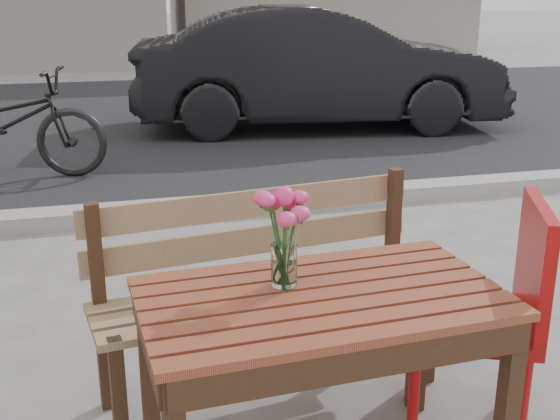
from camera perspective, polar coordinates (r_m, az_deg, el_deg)
The scene contains 7 objects.
street at distance 7.25m, azimuth -10.62°, elevation 4.64°, with size 30.00×8.12×0.12m.
main_table at distance 2.31m, azimuth 3.36°, elevation -9.44°, with size 1.19×0.74×0.72m.
main_bench at distance 2.90m, azimuth -1.32°, elevation -4.66°, with size 1.49×0.62×0.90m.
red_chair at distance 2.69m, azimuth 17.04°, elevation -7.47°, with size 0.61×0.61×0.94m.
main_vase at distance 2.24m, azimuth 0.32°, elevation -1.23°, with size 0.18×0.18×0.34m.
parked_car at distance 8.45m, azimuth 3.09°, elevation 11.44°, with size 1.50×4.29×1.41m, color black.
bicycle at distance 6.70m, azimuth -21.69°, elevation 6.55°, with size 0.64×1.83×0.96m, color black.
Camera 1 is at (-0.47, -1.98, 1.66)m, focal length 45.00 mm.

